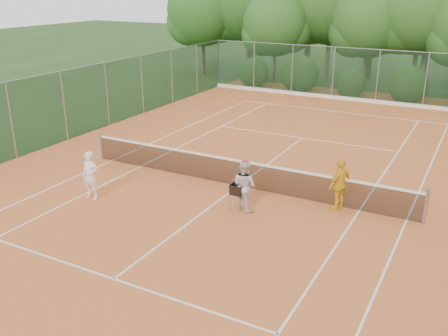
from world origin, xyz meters
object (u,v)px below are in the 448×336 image
(player_white, at_px, (90,176))
(player_yellow, at_px, (340,184))
(ball_hopper, at_px, (238,190))
(player_center_grp, at_px, (244,185))

(player_white, bearing_deg, player_yellow, 15.26)
(ball_hopper, bearing_deg, player_yellow, 36.42)
(player_center_grp, height_order, ball_hopper, player_center_grp)
(player_yellow, bearing_deg, player_white, -46.91)
(player_white, bearing_deg, player_center_grp, 11.50)
(player_yellow, xyz_separation_m, ball_hopper, (-2.65, -1.53, -0.13))
(player_yellow, bearing_deg, player_center_grp, -40.46)
(player_center_grp, xyz_separation_m, player_yellow, (2.51, 1.37, 0.02))
(ball_hopper, bearing_deg, player_center_grp, 53.78)
(player_center_grp, bearing_deg, player_yellow, 28.69)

